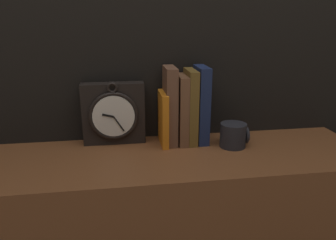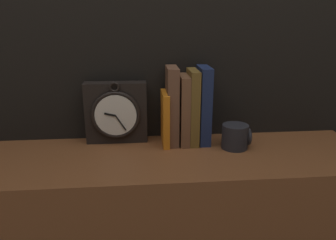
% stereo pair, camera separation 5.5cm
% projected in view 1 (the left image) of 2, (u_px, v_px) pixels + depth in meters
% --- Properties ---
extents(clock, '(0.20, 0.07, 0.21)m').
position_uv_depth(clock, '(114.00, 114.00, 1.09)').
color(clock, black).
rests_on(clock, bookshelf).
extents(book_slot0_orange, '(0.02, 0.12, 0.18)m').
position_uv_depth(book_slot0_orange, '(162.00, 119.00, 1.08)').
color(book_slot0_orange, orange).
rests_on(book_slot0_orange, bookshelf).
extents(book_slot1_brown, '(0.04, 0.11, 0.26)m').
position_uv_depth(book_slot1_brown, '(170.00, 106.00, 1.08)').
color(book_slot1_brown, brown).
rests_on(book_slot1_brown, bookshelf).
extents(book_slot2_brown, '(0.03, 0.12, 0.23)m').
position_uv_depth(book_slot2_brown, '(182.00, 110.00, 1.09)').
color(book_slot2_brown, brown).
rests_on(book_slot2_brown, bookshelf).
extents(book_slot3_brown, '(0.03, 0.12, 0.25)m').
position_uv_depth(book_slot3_brown, '(191.00, 107.00, 1.09)').
color(book_slot3_brown, brown).
rests_on(book_slot3_brown, bookshelf).
extents(book_slot4_navy, '(0.04, 0.11, 0.26)m').
position_uv_depth(book_slot4_navy, '(201.00, 105.00, 1.10)').
color(book_slot4_navy, '#1A264D').
rests_on(book_slot4_navy, bookshelf).
extents(mug, '(0.09, 0.08, 0.08)m').
position_uv_depth(mug, '(234.00, 135.00, 1.07)').
color(mug, '#232328').
rests_on(mug, bookshelf).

